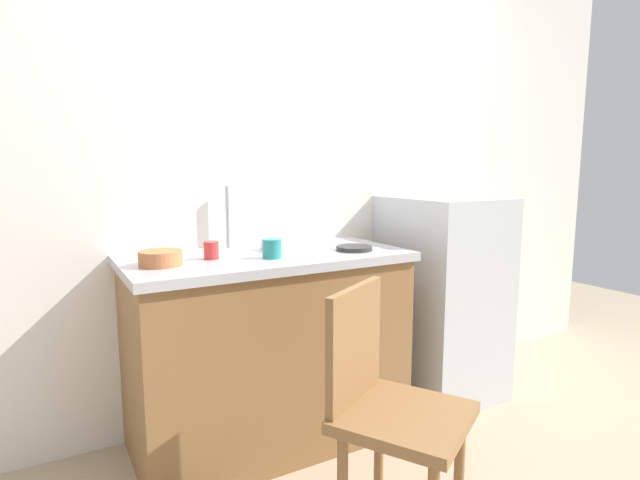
% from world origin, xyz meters
% --- Properties ---
extents(back_wall, '(4.80, 0.10, 2.49)m').
position_xyz_m(back_wall, '(0.00, 1.00, 1.24)').
color(back_wall, white).
rests_on(back_wall, ground_plane).
extents(cabinet_base, '(1.22, 0.60, 0.86)m').
position_xyz_m(cabinet_base, '(-0.32, 0.65, 0.43)').
color(cabinet_base, olive).
rests_on(cabinet_base, ground_plane).
extents(countertop, '(1.26, 0.64, 0.04)m').
position_xyz_m(countertop, '(-0.32, 0.65, 0.88)').
color(countertop, '#B7B7BC').
rests_on(countertop, cabinet_base).
extents(faucet, '(0.02, 0.02, 0.30)m').
position_xyz_m(faucet, '(-0.41, 0.90, 1.05)').
color(faucet, '#B7B7BC').
rests_on(faucet, countertop).
extents(refrigerator, '(0.53, 0.62, 1.12)m').
position_xyz_m(refrigerator, '(0.74, 0.64, 0.56)').
color(refrigerator, silver).
rests_on(refrigerator, ground_plane).
extents(chair, '(0.55, 0.55, 0.89)m').
position_xyz_m(chair, '(-0.24, -0.15, 0.50)').
color(chair, olive).
rests_on(chair, ground_plane).
extents(dish_tray, '(0.28, 0.20, 0.05)m').
position_xyz_m(dish_tray, '(-0.15, 0.69, 0.92)').
color(dish_tray, white).
rests_on(dish_tray, countertop).
extents(terracotta_bowl, '(0.17, 0.17, 0.06)m').
position_xyz_m(terracotta_bowl, '(-0.80, 0.60, 0.93)').
color(terracotta_bowl, '#C67042').
rests_on(terracotta_bowl, countertop).
extents(hotplate, '(0.17, 0.17, 0.02)m').
position_xyz_m(hotplate, '(0.07, 0.53, 0.91)').
color(hotplate, '#2D2D2D').
rests_on(hotplate, countertop).
extents(cup_red, '(0.06, 0.06, 0.08)m').
position_xyz_m(cup_red, '(-0.58, 0.64, 0.94)').
color(cup_red, red).
rests_on(cup_red, countertop).
extents(cup_teal, '(0.08, 0.08, 0.08)m').
position_xyz_m(cup_teal, '(-0.35, 0.54, 0.94)').
color(cup_teal, teal).
rests_on(cup_teal, countertop).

